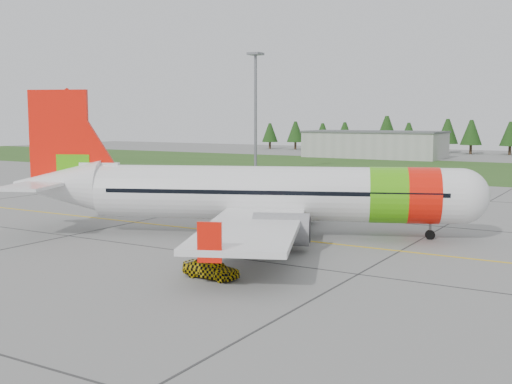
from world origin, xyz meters
The scene contains 8 objects.
ground centered at (0.00, 0.00, 0.00)m, with size 320.00×320.00×0.00m, color gray.
aircraft centered at (-1.60, 8.39, 3.42)m, with size 37.19×35.31×11.85m.
follow_me_car centered at (2.79, -5.37, 1.81)m, with size 1.46×1.23×3.62m, color yellow.
service_van centered at (-34.66, 49.12, 2.30)m, with size 1.60×1.52×4.60m, color silver.
grass_strip centered at (0.00, 82.00, 0.01)m, with size 320.00×50.00×0.03m, color #30561E.
taxi_guideline centered at (0.00, 8.00, 0.01)m, with size 120.00×0.25×0.02m, color gold.
hangar_west centered at (-30.00, 110.00, 3.00)m, with size 32.00×14.00×6.00m, color #A8A8A3.
floodlight_mast centered at (-32.00, 58.00, 10.00)m, with size 0.50×0.50×20.00m, color slate.
Camera 1 is at (24.28, -36.14, 9.54)m, focal length 45.00 mm.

